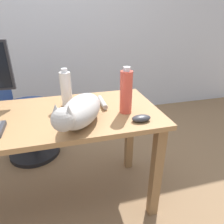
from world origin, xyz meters
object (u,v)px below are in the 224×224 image
object	(u,v)px
spray_bottle	(66,89)
water_bottle	(126,92)
office_chair	(23,118)
computer_mouse	(141,118)
cat	(80,111)

from	to	relation	value
spray_bottle	water_bottle	bearing A→B (deg)	-30.41
office_chair	water_bottle	distance (m)	1.16
computer_mouse	spray_bottle	size ratio (longest dim) A/B	0.45
spray_bottle	computer_mouse	bearing A→B (deg)	-41.02
cat	water_bottle	xyz separation A→B (m)	(0.28, 0.09, 0.05)
office_chair	water_bottle	bearing A→B (deg)	-46.14
computer_mouse	water_bottle	distance (m)	0.18
computer_mouse	water_bottle	xyz separation A→B (m)	(-0.05, 0.14, 0.11)
office_chair	water_bottle	size ratio (longest dim) A/B	3.35
office_chair	spray_bottle	distance (m)	0.82
cat	computer_mouse	distance (m)	0.34
office_chair	water_bottle	xyz separation A→B (m)	(0.74, -0.77, 0.45)
office_chair	cat	distance (m)	1.05
computer_mouse	office_chair	bearing A→B (deg)	130.96
spray_bottle	cat	bearing A→B (deg)	-79.34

